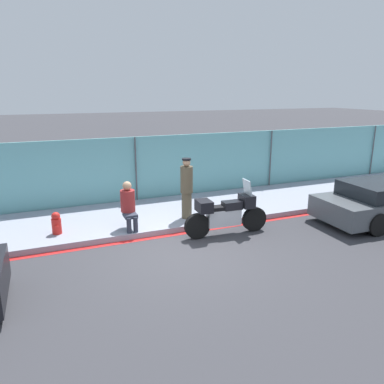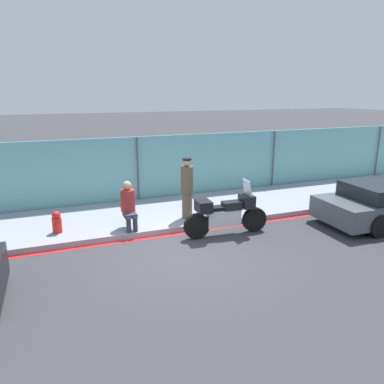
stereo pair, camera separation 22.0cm
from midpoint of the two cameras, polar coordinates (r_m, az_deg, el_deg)
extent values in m
plane|color=#38383D|center=(9.20, -2.10, -9.24)|extent=(120.00, 120.00, 0.00)
cube|color=#8E93A3|center=(11.67, -6.97, -3.51)|extent=(39.95, 3.09, 0.16)
cube|color=red|center=(10.23, -4.45, -6.65)|extent=(39.95, 0.18, 0.01)
cube|color=#6BB2B7|center=(12.92, -9.10, 3.20)|extent=(37.96, 0.08, 2.31)
cylinder|color=#4C4C51|center=(12.83, -9.00, 3.12)|extent=(0.05, 0.05, 2.31)
cylinder|color=#4C4C51|center=(14.99, 11.45, 4.74)|extent=(0.05, 0.05, 2.31)
cylinder|color=#4C4C51|center=(18.51, 25.50, 5.52)|extent=(0.05, 0.05, 2.31)
cylinder|color=black|center=(10.56, 8.85, -4.09)|extent=(0.70, 0.18, 0.69)
cylinder|color=black|center=(9.90, 0.17, -5.23)|extent=(0.70, 0.18, 0.69)
cube|color=silver|center=(10.11, 4.23, -3.87)|extent=(0.94, 0.33, 0.46)
cube|color=black|center=(10.11, 5.50, -2.01)|extent=(0.54, 0.33, 0.22)
cube|color=black|center=(9.99, 3.73, -2.42)|extent=(0.61, 0.31, 0.10)
cube|color=black|center=(10.27, 7.73, -1.33)|extent=(0.34, 0.49, 0.34)
cube|color=silver|center=(10.17, 7.81, 0.72)|extent=(0.13, 0.42, 0.42)
cube|color=black|center=(9.79, 1.19, -2.15)|extent=(0.39, 0.52, 0.30)
cylinder|color=brown|center=(11.00, -1.39, -2.02)|extent=(0.30, 0.30, 0.77)
cylinder|color=brown|center=(10.80, -1.41, 1.91)|extent=(0.36, 0.36, 0.77)
sphere|color=tan|center=(10.69, -1.43, 4.51)|extent=(0.22, 0.22, 0.22)
cylinder|color=black|center=(10.68, -1.43, 5.02)|extent=(0.26, 0.26, 0.05)
cylinder|color=#2D3342|center=(10.05, -10.20, -5.05)|extent=(0.13, 0.13, 0.42)
cylinder|color=#2D3342|center=(10.08, -9.22, -4.93)|extent=(0.13, 0.13, 0.42)
cube|color=#2D3342|center=(10.19, -10.03, -3.50)|extent=(0.33, 0.42, 0.10)
cylinder|color=maroon|center=(10.28, -10.37, -1.33)|extent=(0.39, 0.39, 0.59)
sphere|color=tan|center=(10.17, -10.48, 0.93)|extent=(0.24, 0.24, 0.24)
cylinder|color=black|center=(12.40, 20.13, -2.08)|extent=(0.64, 0.24, 0.63)
cylinder|color=black|center=(11.23, 25.86, -4.46)|extent=(0.64, 0.24, 0.63)
cylinder|color=red|center=(10.51, -20.49, -4.89)|extent=(0.25, 0.25, 0.41)
sphere|color=red|center=(10.42, -20.63, -3.47)|extent=(0.22, 0.22, 0.22)
cylinder|color=red|center=(10.37, -20.47, -5.03)|extent=(0.09, 0.10, 0.09)
camera|label=1|loc=(0.11, -90.61, -0.17)|focal=35.00mm
camera|label=2|loc=(0.11, 89.39, 0.17)|focal=35.00mm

